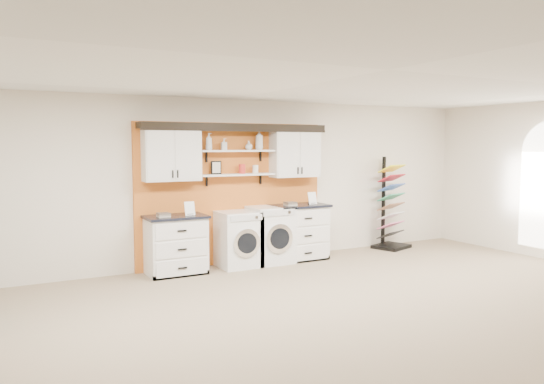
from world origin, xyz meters
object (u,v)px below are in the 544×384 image
dryer (270,235)px  base_cabinet_right (299,232)px  base_cabinet_left (176,245)px  sample_rack (390,220)px  washer (238,239)px

dryer → base_cabinet_right: bearing=0.3°
base_cabinet_left → sample_rack: sample_rack is taller
base_cabinet_left → sample_rack: (4.39, 0.04, 0.09)m
dryer → sample_rack: (2.71, 0.04, 0.07)m
base_cabinet_left → dryer: 1.68m
dryer → sample_rack: sample_rack is taller
base_cabinet_left → dryer: (1.68, -0.00, 0.03)m
dryer → sample_rack: size_ratio=0.54×
base_cabinet_right → dryer: 0.58m
base_cabinet_left → washer: 1.08m
dryer → sample_rack: bearing=0.8°
base_cabinet_right → washer: bearing=-179.8°
sample_rack → base_cabinet_right: bearing=162.6°
washer → sample_rack: sample_rack is taller
base_cabinet_left → sample_rack: bearing=0.5°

